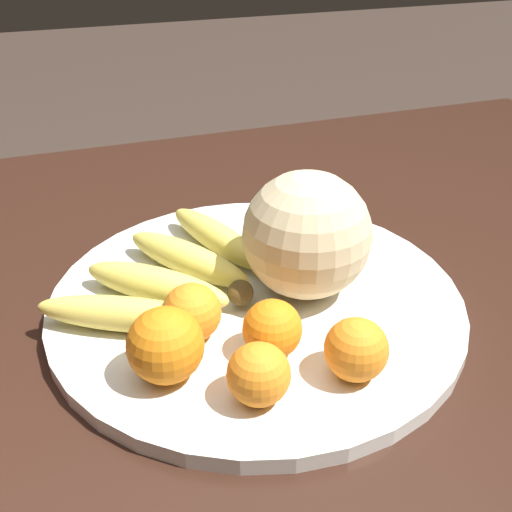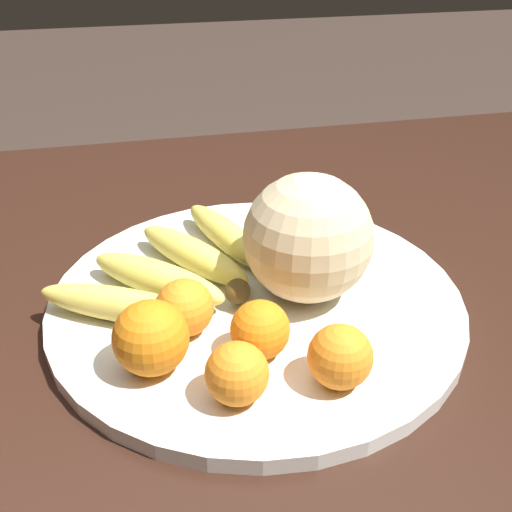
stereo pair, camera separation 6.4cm
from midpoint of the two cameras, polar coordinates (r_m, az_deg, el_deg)
name	(u,v)px [view 1 (the left image)]	position (r m, az deg, el deg)	size (l,w,h in m)	color
kitchen_table	(261,350)	(0.76, -2.00, -9.08)	(1.57, 1.07, 0.78)	black
fruit_bowl	(256,300)	(0.67, -2.73, -4.29)	(0.46, 0.46, 0.02)	silver
melon	(307,235)	(0.64, 2.01, 1.93)	(0.14, 0.14, 0.14)	beige
banana_bunch	(175,272)	(0.68, -10.46, -1.62)	(0.27, 0.27, 0.04)	#473819
orange_front_left	(259,374)	(0.52, -3.30, -11.32)	(0.06, 0.06, 0.06)	orange
orange_front_right	(165,345)	(0.55, -11.95, -8.43)	(0.07, 0.07, 0.07)	orange
orange_mid_center	(272,329)	(0.57, -1.66, -7.07)	(0.06, 0.06, 0.06)	orange
orange_back_left	(192,312)	(0.60, -9.19, -5.43)	(0.06, 0.06, 0.06)	orange
orange_back_right	(356,349)	(0.55, 6.22, -8.97)	(0.06, 0.06, 0.06)	orange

